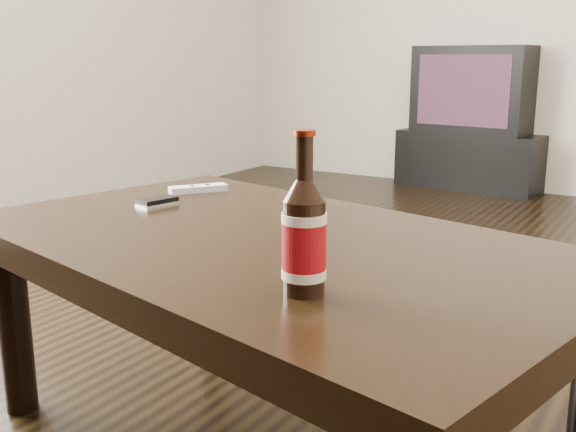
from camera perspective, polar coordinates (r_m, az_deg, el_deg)
The scene contains 7 objects.
floor at distance 1.96m, azimuth 10.38°, elevation -13.90°, with size 5.00×6.00×0.01m, color black.
tv_stand at distance 4.86m, azimuth 15.38°, elevation 4.65°, with size 0.96×0.48×0.38m, color black.
tv at distance 4.81m, azimuth 15.73°, elevation 10.29°, with size 0.81×0.56×0.57m.
coffee_table at distance 1.45m, azimuth -1.92°, elevation -4.34°, with size 1.51×1.08×0.51m.
beer_bottle at distance 1.07m, azimuth 1.37°, elevation -1.85°, with size 0.09×0.09×0.26m.
phone at distance 1.77m, azimuth -10.99°, elevation 1.21°, with size 0.07×0.11×0.02m.
remote at distance 1.92m, azimuth -7.61°, elevation 2.31°, with size 0.13×0.16×0.02m.
Camera 1 is at (0.61, -1.64, 0.88)m, focal length 42.00 mm.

